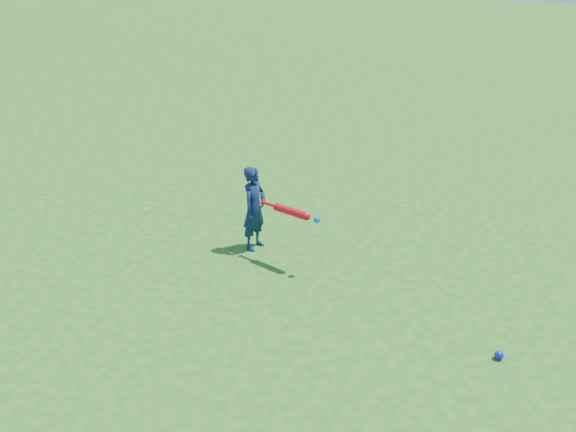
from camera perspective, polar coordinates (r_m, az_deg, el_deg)
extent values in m
plane|color=#226117|center=(6.94, -4.33, -4.85)|extent=(80.00, 80.00, 0.00)
imported|color=#0F1E49|center=(7.25, -3.01, 0.69)|extent=(0.26, 0.37, 0.98)
sphere|color=#0C1BD4|center=(5.81, 18.25, -11.65)|extent=(0.08, 0.08, 0.08)
cylinder|color=red|center=(7.05, -2.24, 1.24)|extent=(0.03, 0.06, 0.06)
cylinder|color=red|center=(6.98, -1.63, 1.04)|extent=(0.20, 0.08, 0.04)
cylinder|color=red|center=(6.80, 0.26, 0.43)|extent=(0.43, 0.19, 0.09)
sphere|color=red|center=(6.67, 1.64, -0.02)|extent=(0.09, 0.09, 0.09)
sphere|color=blue|center=(6.59, 2.59, -0.33)|extent=(0.07, 0.07, 0.07)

